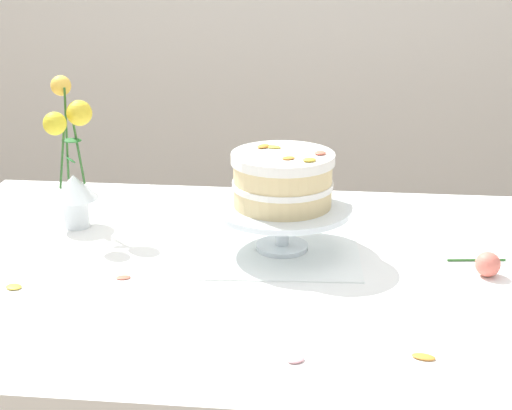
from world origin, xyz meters
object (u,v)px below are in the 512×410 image
(layer_cake, at_px, (283,179))
(dining_table, at_px, (238,310))
(flower_vase, at_px, (72,168))
(fallen_rose, at_px, (487,264))
(cake_stand, at_px, (282,213))

(layer_cake, bearing_deg, dining_table, -126.32)
(flower_vase, bearing_deg, layer_cake, -10.62)
(dining_table, height_order, fallen_rose, fallen_rose)
(dining_table, bearing_deg, flower_vase, 153.31)
(cake_stand, distance_m, flower_vase, 0.48)
(cake_stand, xyz_separation_m, flower_vase, (-0.47, 0.09, 0.05))
(dining_table, bearing_deg, fallen_rose, 3.00)
(dining_table, bearing_deg, layer_cake, 53.68)
(dining_table, xyz_separation_m, layer_cake, (0.08, 0.11, 0.25))
(dining_table, bearing_deg, cake_stand, 53.70)
(cake_stand, bearing_deg, dining_table, -126.30)
(fallen_rose, bearing_deg, layer_cake, 168.39)
(dining_table, xyz_separation_m, fallen_rose, (0.49, 0.03, 0.11))
(cake_stand, relative_size, flower_vase, 0.86)
(cake_stand, bearing_deg, flower_vase, 169.38)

